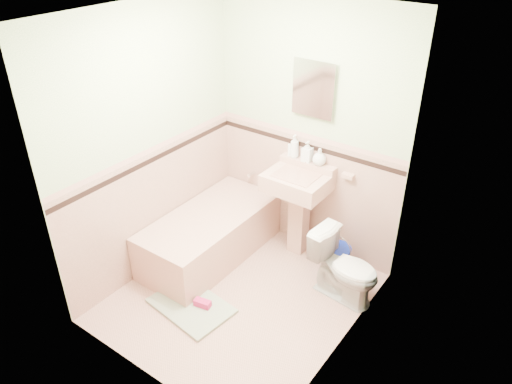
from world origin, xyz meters
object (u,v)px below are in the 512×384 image
Objects in this scene: soap_bottle_left at (295,146)px; soap_bottle_right at (319,157)px; toilet at (345,267)px; bucket at (336,259)px; bathtub at (210,236)px; shoe at (202,303)px; medicine_cabinet at (314,89)px; soap_bottle_mid at (307,151)px; sink at (296,215)px.

soap_bottle_right is at bearing 0.00° from soap_bottle_left.
toilet is 2.34× the size of bucket.
bathtub is 9.88× the size of shoe.
soap_bottle_left reaches higher than soap_bottle_right.
soap_bottle_right is 1.02m from bucket.
bathtub is 6.50× the size of soap_bottle_left.
soap_bottle_mid is at bearing -113.11° from medicine_cabinet.
sink is 5.53× the size of soap_bottle_right.
medicine_cabinet is 1.74× the size of bucket.
toilet is at bearing -35.43° from medicine_cabinet.
bathtub reaches higher than shoe.
medicine_cabinet is 1.63m from toilet.
sink is (0.68, 0.53, 0.24)m from bathtub.
soap_bottle_right is at bearing 56.34° from sink.
soap_bottle_mid is 1.15m from toilet.
toilet is (0.58, -0.47, -0.74)m from soap_bottle_right.
medicine_cabinet reaches higher than soap_bottle_right.
bucket is at bearing -16.69° from soap_bottle_left.
shoe is at bearing -121.42° from bucket.
soap_bottle_right is (0.80, 0.71, 0.84)m from bathtub.
soap_bottle_right is 1.10× the size of shoe.
toilet is at bearing 32.89° from shoe.
soap_bottle_right is at bearing -14.05° from medicine_cabinet.
soap_bottle_mid reaches higher than bucket.
bathtub is 8.99× the size of soap_bottle_right.
soap_bottle_mid reaches higher than shoe.
soap_bottle_mid is 1.72m from shoe.
soap_bottle_right is 1.06m from toilet.
toilet is 1.31m from shoe.
toilet is at bearing -33.30° from soap_bottle_mid.
soap_bottle_mid is 0.32× the size of toilet.
toilet is at bearing -22.45° from sink.
bucket is at bearing -24.73° from medicine_cabinet.
soap_bottle_left is 0.28m from soap_bottle_right.
shoe is (-0.23, -1.18, -0.40)m from sink.
bathtub is 3.12× the size of medicine_cabinet.
soap_bottle_right is at bearing 57.12° from toilet.
medicine_cabinet is 3.17× the size of shoe.
shoe is (-0.35, -1.36, -1.01)m from soap_bottle_right.
sink is 0.68m from soap_bottle_left.
soap_bottle_left reaches higher than shoe.
sink is 6.08× the size of shoe.
soap_bottle_left is at bearing -169.28° from medicine_cabinet.
soap_bottle_left reaches higher than sink.
soap_bottle_mid is at bearing 158.79° from bucket.
shoe is (-0.93, -0.89, -0.26)m from toilet.
soap_bottle_right is at bearing 64.96° from shoe.
bucket is (0.36, -0.19, -0.93)m from soap_bottle_right.
soap_bottle_left is 1.71m from shoe.
bathtub is 1.36m from soap_bottle_right.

